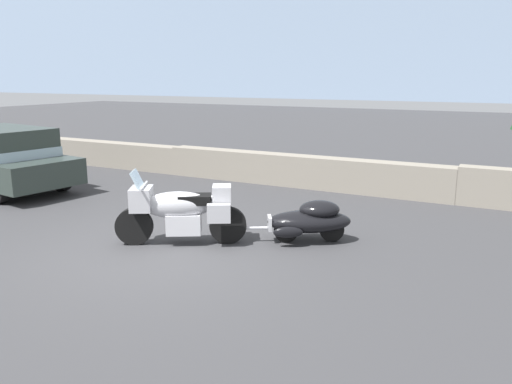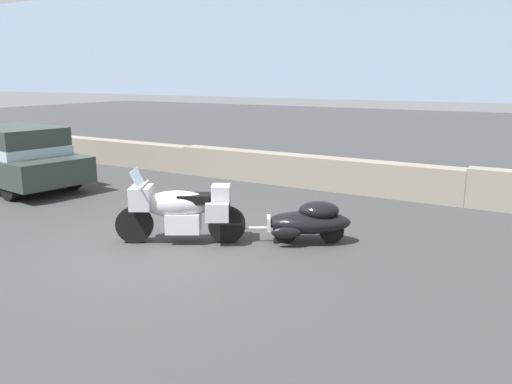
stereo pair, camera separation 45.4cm
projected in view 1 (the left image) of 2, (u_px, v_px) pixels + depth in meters
The scene contains 5 objects.
ground_plane at pixel (162, 252), 8.67m from camera, with size 80.00×80.00×0.00m, color #38383A.
stone_guard_wall at pixel (292, 170), 13.84m from camera, with size 24.00×0.57×0.90m.
distant_ridgeline at pixel (500, 46), 89.81m from camera, with size 240.00×80.00×16.00m, color #7F93AD.
touring_motorcycle at pixel (180, 210), 8.97m from camera, with size 2.06×1.43×1.33m.
car_shaped_trailer at pixel (310, 220), 9.12m from camera, with size 2.08×1.43×0.76m.
Camera 1 is at (5.24, -6.54, 2.92)m, focal length 35.87 mm.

